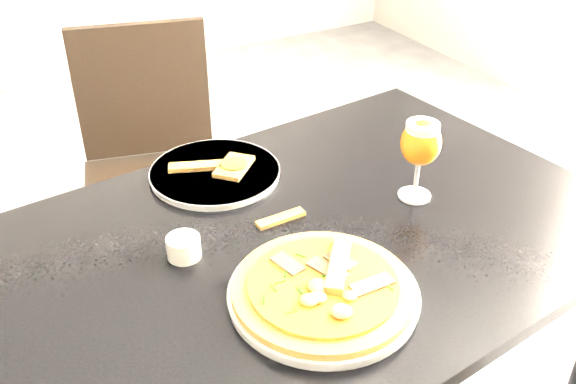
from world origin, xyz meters
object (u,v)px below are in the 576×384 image
pizza (323,287)px  dining_table (309,268)px  beer_glass (421,144)px  chair_far (153,167)px

pizza → dining_table: bearing=65.4°
pizza → beer_glass: beer_glass is taller
dining_table → chair_far: size_ratio=1.44×
pizza → beer_glass: (0.33, 0.17, 0.10)m
dining_table → chair_far: chair_far is taller
chair_far → pizza: chair_far is taller
dining_table → pizza: pizza is taller
dining_table → pizza: 0.22m
chair_far → pizza: size_ratio=2.99×
dining_table → chair_far: 0.83m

